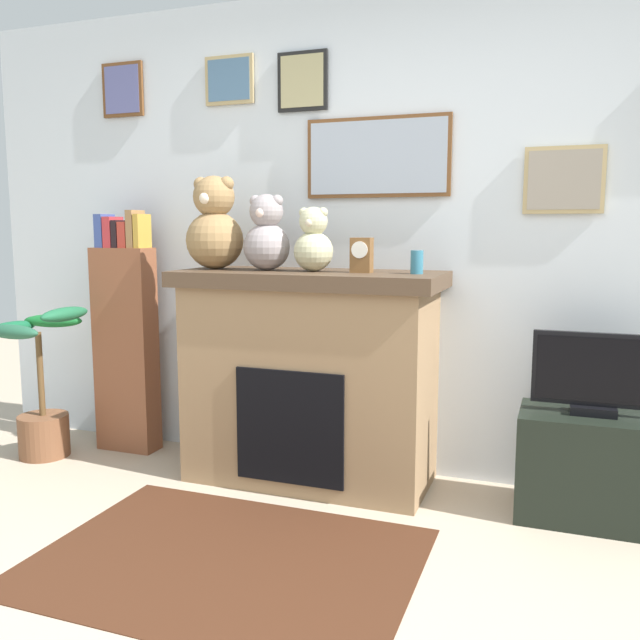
{
  "coord_description": "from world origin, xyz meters",
  "views": [
    {
      "loc": [
        0.9,
        -1.58,
        1.35
      ],
      "look_at": [
        -0.29,
        1.66,
        0.87
      ],
      "focal_mm": 37.56,
      "sensor_mm": 36.0,
      "label": 1
    }
  ],
  "objects_px": {
    "television": "(595,376)",
    "potted_plant": "(41,396)",
    "bookshelf": "(126,340)",
    "teddy_bear_cream": "(267,236)",
    "tv_stand": "(590,467)",
    "fireplace": "(310,376)",
    "candle_jar": "(417,262)",
    "teddy_bear_tan": "(313,242)",
    "mantel_clock": "(362,255)",
    "teddy_bear_brown": "(215,227)"
  },
  "relations": [
    {
      "from": "tv_stand",
      "to": "fireplace",
      "type": "bearing_deg",
      "value": 179.34
    },
    {
      "from": "television",
      "to": "teddy_bear_brown",
      "type": "distance_m",
      "value": 2.05
    },
    {
      "from": "bookshelf",
      "to": "teddy_bear_cream",
      "type": "relative_size",
      "value": 3.65
    },
    {
      "from": "bookshelf",
      "to": "candle_jar",
      "type": "height_order",
      "value": "bookshelf"
    },
    {
      "from": "potted_plant",
      "to": "mantel_clock",
      "type": "xyz_separation_m",
      "value": [
        1.91,
        0.18,
        0.85
      ]
    },
    {
      "from": "bookshelf",
      "to": "teddy_bear_tan",
      "type": "xyz_separation_m",
      "value": [
        1.25,
        -0.1,
        0.6
      ]
    },
    {
      "from": "bookshelf",
      "to": "tv_stand",
      "type": "height_order",
      "value": "bookshelf"
    },
    {
      "from": "bookshelf",
      "to": "teddy_bear_cream",
      "type": "distance_m",
      "value": 1.17
    },
    {
      "from": "potted_plant",
      "to": "mantel_clock",
      "type": "relative_size",
      "value": 5.16
    },
    {
      "from": "teddy_bear_cream",
      "to": "tv_stand",
      "type": "bearing_deg",
      "value": 0.07
    },
    {
      "from": "tv_stand",
      "to": "teddy_bear_cream",
      "type": "bearing_deg",
      "value": -179.93
    },
    {
      "from": "mantel_clock",
      "to": "teddy_bear_tan",
      "type": "xyz_separation_m",
      "value": [
        -0.26,
        0.0,
        0.06
      ]
    },
    {
      "from": "bookshelf",
      "to": "tv_stand",
      "type": "relative_size",
      "value": 2.26
    },
    {
      "from": "tv_stand",
      "to": "teddy_bear_brown",
      "type": "bearing_deg",
      "value": -179.93
    },
    {
      "from": "bookshelf",
      "to": "mantel_clock",
      "type": "height_order",
      "value": "bookshelf"
    },
    {
      "from": "fireplace",
      "to": "tv_stand",
      "type": "relative_size",
      "value": 2.17
    },
    {
      "from": "bookshelf",
      "to": "potted_plant",
      "type": "xyz_separation_m",
      "value": [
        -0.4,
        -0.29,
        -0.31
      ]
    },
    {
      "from": "candle_jar",
      "to": "teddy_bear_tan",
      "type": "xyz_separation_m",
      "value": [
        -0.54,
        -0.0,
        0.09
      ]
    },
    {
      "from": "tv_stand",
      "to": "television",
      "type": "relative_size",
      "value": 1.16
    },
    {
      "from": "television",
      "to": "potted_plant",
      "type": "bearing_deg",
      "value": -176.48
    },
    {
      "from": "television",
      "to": "teddy_bear_cream",
      "type": "relative_size",
      "value": 1.39
    },
    {
      "from": "fireplace",
      "to": "tv_stand",
      "type": "distance_m",
      "value": 1.43
    },
    {
      "from": "teddy_bear_cream",
      "to": "teddy_bear_tan",
      "type": "xyz_separation_m",
      "value": [
        0.26,
        0.0,
        -0.03
      ]
    },
    {
      "from": "bookshelf",
      "to": "television",
      "type": "distance_m",
      "value": 2.62
    },
    {
      "from": "potted_plant",
      "to": "teddy_bear_tan",
      "type": "relative_size",
      "value": 2.74
    },
    {
      "from": "potted_plant",
      "to": "teddy_bear_cream",
      "type": "xyz_separation_m",
      "value": [
        1.39,
        0.19,
        0.94
      ]
    },
    {
      "from": "bookshelf",
      "to": "tv_stand",
      "type": "xyz_separation_m",
      "value": [
        2.62,
        -0.1,
        -0.43
      ]
    },
    {
      "from": "fireplace",
      "to": "potted_plant",
      "type": "bearing_deg",
      "value": -172.85
    },
    {
      "from": "fireplace",
      "to": "teddy_bear_cream",
      "type": "distance_m",
      "value": 0.77
    },
    {
      "from": "teddy_bear_tan",
      "to": "tv_stand",
      "type": "bearing_deg",
      "value": 0.08
    },
    {
      "from": "fireplace",
      "to": "mantel_clock",
      "type": "height_order",
      "value": "mantel_clock"
    },
    {
      "from": "mantel_clock",
      "to": "teddy_bear_brown",
      "type": "bearing_deg",
      "value": 179.96
    },
    {
      "from": "fireplace",
      "to": "bookshelf",
      "type": "relative_size",
      "value": 0.96
    },
    {
      "from": "fireplace",
      "to": "teddy_bear_cream",
      "type": "bearing_deg",
      "value": -175.56
    },
    {
      "from": "tv_stand",
      "to": "teddy_bear_cream",
      "type": "distance_m",
      "value": 1.94
    },
    {
      "from": "bookshelf",
      "to": "candle_jar",
      "type": "distance_m",
      "value": 1.86
    },
    {
      "from": "candle_jar",
      "to": "bookshelf",
      "type": "bearing_deg",
      "value": 176.75
    },
    {
      "from": "tv_stand",
      "to": "teddy_bear_tan",
      "type": "relative_size",
      "value": 1.95
    },
    {
      "from": "fireplace",
      "to": "television",
      "type": "relative_size",
      "value": 2.52
    },
    {
      "from": "potted_plant",
      "to": "teddy_bear_tan",
      "type": "bearing_deg",
      "value": 6.41
    },
    {
      "from": "teddy_bear_brown",
      "to": "mantel_clock",
      "type": "bearing_deg",
      "value": -0.04
    },
    {
      "from": "potted_plant",
      "to": "television",
      "type": "bearing_deg",
      "value": 3.52
    },
    {
      "from": "mantel_clock",
      "to": "potted_plant",
      "type": "bearing_deg",
      "value": -174.48
    },
    {
      "from": "candle_jar",
      "to": "teddy_bear_brown",
      "type": "height_order",
      "value": "teddy_bear_brown"
    },
    {
      "from": "teddy_bear_brown",
      "to": "bookshelf",
      "type": "bearing_deg",
      "value": 171.44
    },
    {
      "from": "television",
      "to": "mantel_clock",
      "type": "relative_size",
      "value": 3.15
    },
    {
      "from": "teddy_bear_brown",
      "to": "fireplace",
      "type": "bearing_deg",
      "value": 1.94
    },
    {
      "from": "tv_stand",
      "to": "teddy_bear_brown",
      "type": "height_order",
      "value": "teddy_bear_brown"
    },
    {
      "from": "teddy_bear_tan",
      "to": "potted_plant",
      "type": "bearing_deg",
      "value": -173.59
    },
    {
      "from": "candle_jar",
      "to": "mantel_clock",
      "type": "relative_size",
      "value": 0.66
    }
  ]
}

